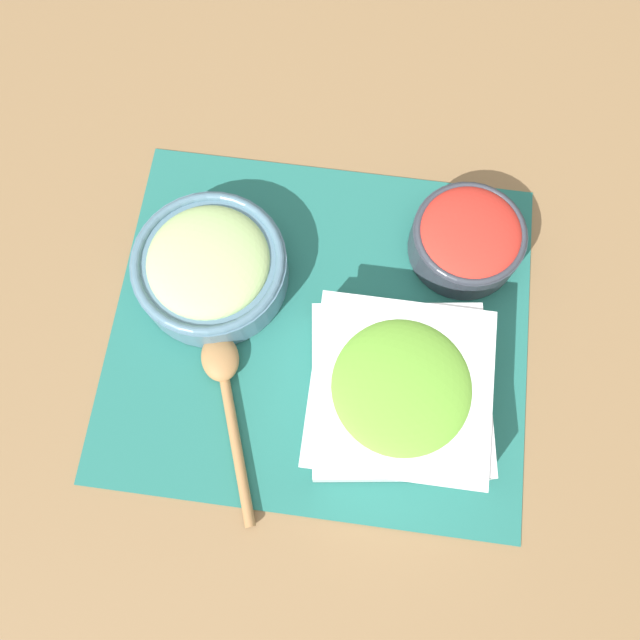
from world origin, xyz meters
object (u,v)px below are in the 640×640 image
at_px(lettuce_bowl, 399,391).
at_px(tomato_bowl, 468,238).
at_px(wooden_spoon, 225,383).
at_px(cucumber_bowl, 210,266).

height_order(lettuce_bowl, tomato_bowl, lettuce_bowl).
bearing_deg(lettuce_bowl, wooden_spoon, 3.45).
xyz_separation_m(cucumber_bowl, tomato_bowl, (-0.30, -0.08, -0.00)).
height_order(lettuce_bowl, wooden_spoon, lettuce_bowl).
relative_size(tomato_bowl, wooden_spoon, 0.63).
xyz_separation_m(lettuce_bowl, cucumber_bowl, (0.23, -0.12, -0.00)).
relative_size(cucumber_bowl, wooden_spoon, 0.85).
distance_m(lettuce_bowl, cucumber_bowl, 0.26).
bearing_deg(cucumber_bowl, tomato_bowl, -165.67).
distance_m(cucumber_bowl, tomato_bowl, 0.31).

